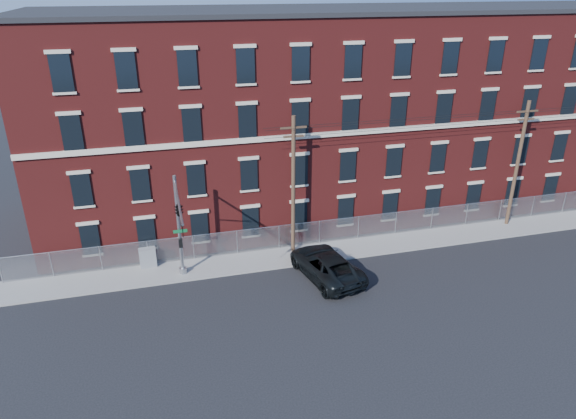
# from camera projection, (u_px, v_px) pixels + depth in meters

# --- Properties ---
(ground) EXTENTS (140.00, 140.00, 0.00)m
(ground) POSITION_uv_depth(u_px,v_px,m) (286.00, 298.00, 32.38)
(ground) COLOR black
(ground) RESTS_ON ground
(sidewalk) EXTENTS (65.00, 3.00, 0.12)m
(sidewalk) POSITION_uv_depth(u_px,v_px,m) (421.00, 239.00, 39.60)
(sidewalk) COLOR gray
(sidewalk) RESTS_ON ground
(mill_building) EXTENTS (55.30, 14.32, 16.30)m
(mill_building) POSITION_uv_depth(u_px,v_px,m) (380.00, 109.00, 44.21)
(mill_building) COLOR maroon
(mill_building) RESTS_ON ground
(chain_link_fence) EXTENTS (59.06, 0.06, 1.85)m
(chain_link_fence) POSITION_uv_depth(u_px,v_px,m) (414.00, 220.00, 40.35)
(chain_link_fence) COLOR #A5A8AD
(chain_link_fence) RESTS_ON ground
(traffic_signal_mast) EXTENTS (0.90, 6.75, 7.00)m
(traffic_signal_mast) POSITION_uv_depth(u_px,v_px,m) (179.00, 216.00, 30.71)
(traffic_signal_mast) COLOR #9EA0A5
(traffic_signal_mast) RESTS_ON ground
(utility_pole_near) EXTENTS (1.80, 0.28, 10.00)m
(utility_pole_near) POSITION_uv_depth(u_px,v_px,m) (293.00, 184.00, 35.63)
(utility_pole_near) COLOR #4E3827
(utility_pole_near) RESTS_ON ground
(utility_pole_mid) EXTENTS (1.80, 0.28, 10.00)m
(utility_pole_mid) POSITION_uv_depth(u_px,v_px,m) (518.00, 162.00, 39.88)
(utility_pole_mid) COLOR #4E3827
(utility_pole_mid) RESTS_ON ground
(overhead_wires) EXTENTS (40.00, 0.62, 0.62)m
(overhead_wires) POSITION_uv_depth(u_px,v_px,m) (527.00, 114.00, 38.35)
(overhead_wires) COLOR black
(overhead_wires) RESTS_ON ground
(pickup_truck) EXTENTS (4.17, 6.85, 1.78)m
(pickup_truck) POSITION_uv_depth(u_px,v_px,m) (326.00, 265.00, 34.35)
(pickup_truck) COLOR black
(pickup_truck) RESTS_ON ground
(utility_cabinet) EXTENTS (1.14, 0.61, 1.39)m
(utility_cabinet) POSITION_uv_depth(u_px,v_px,m) (148.00, 257.00, 35.41)
(utility_cabinet) COLOR slate
(utility_cabinet) RESTS_ON sidewalk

